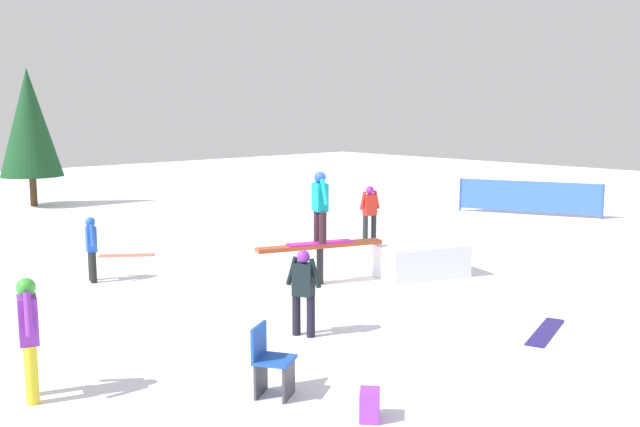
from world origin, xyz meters
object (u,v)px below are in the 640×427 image
at_px(rail_feature, 320,250).
at_px(pine_tree_near, 29,123).
at_px(bystander_purple, 29,332).
at_px(loose_snowboard_coral, 127,255).
at_px(folding_chair, 270,363).
at_px(backpack_on_snow, 370,405).
at_px(bystander_red, 370,211).
at_px(loose_snowboard_navy, 545,332).
at_px(bystander_black, 303,288).
at_px(main_rider_on_rail, 320,207).
at_px(bystander_blue, 91,246).

distance_m(rail_feature, pine_tree_near, 15.26).
xyz_separation_m(bystander_purple, loose_snowboard_coral, (-4.83, -6.89, -0.83)).
relative_size(folding_chair, backpack_on_snow, 2.59).
bearing_deg(backpack_on_snow, loose_snowboard_coral, 36.03).
bearing_deg(bystander_red, loose_snowboard_navy, -100.79).
bearing_deg(bystander_red, bystander_black, -128.54).
xyz_separation_m(main_rider_on_rail, bystander_purple, (6.37, 1.83, -0.69)).
xyz_separation_m(main_rider_on_rail, pine_tree_near, (-0.14, -15.09, 1.40)).
bearing_deg(rail_feature, bystander_blue, -25.49).
height_order(folding_chair, pine_tree_near, pine_tree_near).
distance_m(rail_feature, bystander_black, 3.27).
bearing_deg(loose_snowboard_coral, main_rider_on_rail, 143.13).
bearing_deg(bystander_red, bystander_purple, -142.37).
relative_size(bystander_black, bystander_purple, 0.90).
bearing_deg(folding_chair, rail_feature, 10.55).
distance_m(bystander_black, backpack_on_snow, 3.12).
bearing_deg(backpack_on_snow, rail_feature, 11.21).
bearing_deg(loose_snowboard_coral, bystander_black, 119.47).
bearing_deg(loose_snowboard_navy, bystander_blue, -82.75).
relative_size(bystander_blue, bystander_red, 0.90).
relative_size(loose_snowboard_coral, pine_tree_near, 0.26).
bearing_deg(main_rider_on_rail, bystander_purple, 36.80).
xyz_separation_m(loose_snowboard_navy, backpack_on_snow, (4.27, 0.29, 0.16)).
bearing_deg(bystander_purple, loose_snowboard_navy, -94.68).
distance_m(main_rider_on_rail, bystander_black, 3.37).
xyz_separation_m(main_rider_on_rail, folding_chair, (4.20, 3.68, -1.12)).
bearing_deg(loose_snowboard_navy, bystander_purple, -40.40).
distance_m(folding_chair, backpack_on_snow, 1.35).
xyz_separation_m(bystander_black, loose_snowboard_coral, (-0.85, -7.29, -0.74)).
bearing_deg(loose_snowboard_coral, bystander_red, -169.95).
distance_m(bystander_blue, folding_chair, 6.98).
height_order(bystander_blue, pine_tree_near, pine_tree_near).
xyz_separation_m(main_rider_on_rail, loose_snowboard_navy, (-0.47, 4.66, -1.52)).
relative_size(loose_snowboard_coral, loose_snowboard_navy, 0.82).
bearing_deg(rail_feature, pine_tree_near, -71.12).
bearing_deg(loose_snowboard_coral, bystander_blue, 83.36).
bearing_deg(bystander_black, bystander_blue, -14.35).
xyz_separation_m(main_rider_on_rail, bystander_blue, (3.24, -3.23, -0.80)).
height_order(main_rider_on_rail, bystander_blue, main_rider_on_rail).
xyz_separation_m(rail_feature, main_rider_on_rail, (0.00, 0.00, 0.84)).
relative_size(rail_feature, loose_snowboard_coral, 2.02).
xyz_separation_m(bystander_blue, backpack_on_snow, (0.57, 8.18, -0.56)).
relative_size(loose_snowboard_coral, folding_chair, 1.44).
bearing_deg(bystander_purple, folding_chair, -112.64).
relative_size(main_rider_on_rail, pine_tree_near, 0.30).
relative_size(bystander_blue, bystander_purple, 0.88).
xyz_separation_m(main_rider_on_rail, backpack_on_snow, (3.81, 4.95, -1.36)).
xyz_separation_m(bystander_red, folding_chair, (8.14, 6.06, -0.41)).
height_order(bystander_purple, folding_chair, bystander_purple).
bearing_deg(bystander_red, backpack_on_snow, -121.15).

